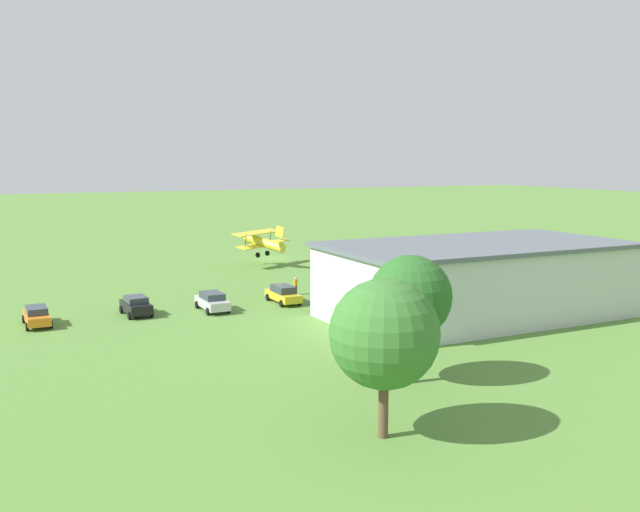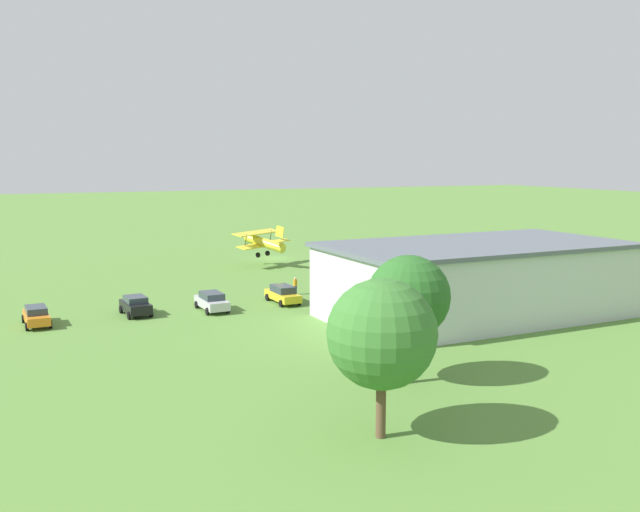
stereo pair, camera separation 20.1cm
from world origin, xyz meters
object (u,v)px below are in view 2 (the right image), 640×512
person_at_fence_line (386,275)px  person_beside_truck (377,280)px  car_black (136,305)px  hangar (475,279)px  car_yellow (283,294)px  car_silver (212,301)px  person_by_parked_cars (322,279)px  tree_behind_hangar_right (409,297)px  person_watching_takeoff (312,288)px  tree_by_windsock (382,334)px  car_orange (36,316)px  car_blue (495,275)px  biplane (263,242)px  person_near_hangar_door (295,286)px

person_at_fence_line → person_beside_truck: (2.61, 2.83, 0.08)m
car_black → person_beside_truck: size_ratio=2.41×
hangar → car_yellow: (12.82, -11.46, -2.27)m
car_yellow → person_at_fence_line: car_yellow is taller
car_silver → person_by_parked_cars: person_by_parked_cars is taller
person_at_fence_line → tree_behind_hangar_right: (15.40, 30.20, 4.37)m
person_watching_takeoff → person_by_parked_cars: size_ratio=1.04×
tree_by_windsock → car_silver: bearing=-89.8°
car_silver → tree_by_windsock: (-0.12, 30.21, 4.16)m
car_silver → car_orange: 14.12m
car_blue → car_silver: (30.96, 1.12, -0.01)m
car_black → person_at_fence_line: car_black is taller
biplane → car_silver: biplane is taller
tree_by_windsock → car_orange: bearing=-65.0°
hangar → car_orange: 35.60m
hangar → biplane: 33.47m
car_blue → person_near_hangar_door: bearing=-6.9°
car_silver → tree_by_windsock: size_ratio=0.61×
person_beside_truck → tree_behind_hangar_right: tree_behind_hangar_right is taller
car_yellow → person_by_parked_cars: person_by_parked_cars is taller
car_yellow → person_watching_takeoff: bearing=-158.2°
person_watching_takeoff → tree_by_windsock: (10.20, 32.19, 4.12)m
car_yellow → person_at_fence_line: 15.22m
tree_behind_hangar_right → car_blue: bearing=-135.7°
hangar → car_blue: bearing=-133.4°
person_by_parked_cars → tree_by_windsock: bearing=70.3°
car_blue → car_silver: car_blue is taller
car_silver → person_watching_takeoff: bearing=-169.1°
car_black → tree_by_windsock: (-6.46, 31.10, 4.16)m
hangar → person_at_fence_line: hangar is taller
tree_behind_hangar_right → tree_by_windsock: 8.35m
car_orange → person_by_parked_cars: person_by_parked_cars is taller
hangar → person_at_fence_line: (-1.21, -17.34, -2.33)m
car_silver → person_at_fence_line: (-20.82, -6.44, -0.06)m
car_silver → person_by_parked_cars: bearing=-155.0°
tree_behind_hangar_right → tree_by_windsock: tree_by_windsock is taller
biplane → tree_by_windsock: 53.36m
car_black → car_orange: (7.77, 0.62, -0.04)m
biplane → tree_behind_hangar_right: size_ratio=1.00×
tree_by_windsock → car_black: bearing=-78.3°
car_black → person_by_parked_cars: 20.19m
person_by_parked_cars → tree_behind_hangar_right: tree_behind_hangar_right is taller
car_black → person_by_parked_cars: size_ratio=2.43×
person_near_hangar_door → person_by_parked_cars: size_ratio=1.01×
person_near_hangar_door → car_blue: bearing=173.1°
car_black → person_by_parked_cars: (-19.50, -5.24, 0.00)m
car_blue → person_watching_takeoff: 20.65m
person_by_parked_cars → car_yellow: bearing=41.1°
car_black → car_orange: size_ratio=0.92×
hangar → person_near_hangar_door: size_ratio=14.95×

